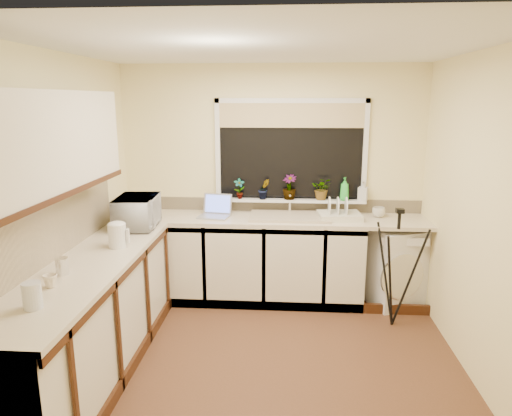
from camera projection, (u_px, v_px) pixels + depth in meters
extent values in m
plane|color=brown|center=(264.00, 359.00, 3.84)|extent=(3.20, 3.20, 0.00)
plane|color=white|center=(265.00, 47.00, 3.28)|extent=(3.20, 3.20, 0.00)
plane|color=#FFEEAA|center=(272.00, 181.00, 5.02)|extent=(3.20, 0.00, 3.20)
plane|color=#FFEEAA|center=(246.00, 295.00, 2.11)|extent=(3.20, 0.00, 3.20)
plane|color=#FFEEAA|center=(62.00, 212.00, 3.67)|extent=(0.00, 3.00, 3.00)
plane|color=#FFEEAA|center=(479.00, 219.00, 3.45)|extent=(0.00, 3.00, 3.00)
cube|color=silver|center=(239.00, 260.00, 4.93)|extent=(2.55, 0.60, 0.86)
cube|color=silver|center=(91.00, 323.00, 3.54)|extent=(0.54, 2.40, 0.86)
cube|color=beige|center=(270.00, 219.00, 4.81)|extent=(3.20, 0.60, 0.04)
cube|color=beige|center=(86.00, 267.00, 3.44)|extent=(0.60, 2.40, 0.04)
cube|color=silver|center=(45.00, 144.00, 3.09)|extent=(0.28, 1.90, 0.70)
cube|color=beige|center=(45.00, 235.00, 3.40)|extent=(0.02, 2.40, 0.45)
cube|color=beige|center=(271.00, 205.00, 5.07)|extent=(3.20, 0.02, 0.14)
cube|color=black|center=(291.00, 151.00, 4.92)|extent=(1.50, 0.02, 1.00)
cube|color=tan|center=(291.00, 115.00, 4.81)|extent=(1.50, 0.02, 0.25)
cube|color=white|center=(290.00, 200.00, 4.98)|extent=(1.60, 0.14, 0.03)
cube|color=tan|center=(290.00, 216.00, 4.78)|extent=(0.82, 0.46, 0.03)
cylinder|color=silver|center=(290.00, 203.00, 4.94)|extent=(0.03, 0.03, 0.24)
cube|color=white|center=(396.00, 264.00, 4.86)|extent=(0.74, 0.73, 0.81)
cube|color=#9E9FA6|center=(214.00, 217.00, 4.79)|extent=(0.34, 0.27, 0.02)
cube|color=#546DE6|center=(218.00, 203.00, 4.89)|extent=(0.31, 0.11, 0.21)
cylinder|color=white|center=(117.00, 236.00, 3.82)|extent=(0.15, 0.15, 0.19)
cube|color=beige|center=(339.00, 216.00, 4.73)|extent=(0.45, 0.36, 0.06)
cylinder|color=silver|center=(32.00, 296.00, 2.70)|extent=(0.11, 0.11, 0.16)
cylinder|color=silver|center=(62.00, 266.00, 3.23)|extent=(0.09, 0.09, 0.12)
imported|color=white|center=(137.00, 212.00, 4.41)|extent=(0.40, 0.55, 0.29)
imported|color=#999999|center=(239.00, 189.00, 4.96)|extent=(0.13, 0.10, 0.22)
imported|color=#999999|center=(264.00, 189.00, 4.93)|extent=(0.15, 0.14, 0.22)
imported|color=#999999|center=(289.00, 187.00, 4.93)|extent=(0.18, 0.18, 0.26)
imported|color=#999999|center=(322.00, 189.00, 4.91)|extent=(0.24, 0.21, 0.23)
imported|color=green|center=(345.00, 189.00, 4.87)|extent=(0.12, 0.12, 0.25)
imported|color=#999999|center=(363.00, 191.00, 4.88)|extent=(0.12, 0.12, 0.21)
imported|color=beige|center=(379.00, 212.00, 4.80)|extent=(0.15, 0.15, 0.10)
imported|color=beige|center=(50.00, 281.00, 3.01)|extent=(0.10, 0.10, 0.09)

